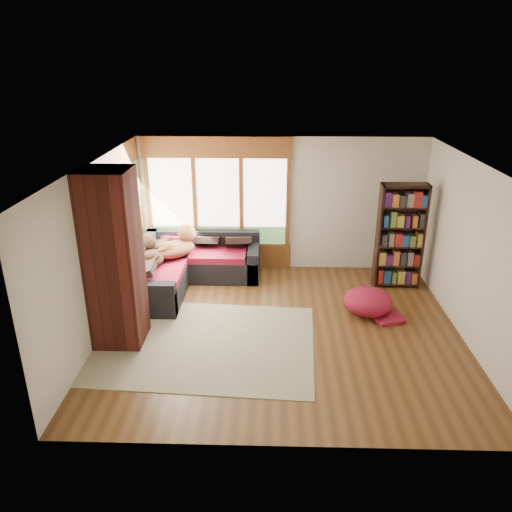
% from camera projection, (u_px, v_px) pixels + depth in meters
% --- Properties ---
extents(floor, '(5.50, 5.50, 0.00)m').
position_uv_depth(floor, '(281.00, 330.00, 7.80)').
color(floor, '#4E3015').
rests_on(floor, ground).
extents(ceiling, '(5.50, 5.50, 0.00)m').
position_uv_depth(ceiling, '(285.00, 164.00, 6.82)').
color(ceiling, white).
extents(wall_back, '(5.50, 0.04, 2.60)m').
position_uv_depth(wall_back, '(280.00, 205.00, 9.62)').
color(wall_back, silver).
rests_on(wall_back, ground).
extents(wall_front, '(5.50, 0.04, 2.60)m').
position_uv_depth(wall_front, '(288.00, 345.00, 4.99)').
color(wall_front, silver).
rests_on(wall_front, ground).
extents(wall_left, '(0.04, 5.00, 2.60)m').
position_uv_depth(wall_left, '(97.00, 251.00, 7.39)').
color(wall_left, silver).
rests_on(wall_left, ground).
extents(wall_right, '(0.04, 5.00, 2.60)m').
position_uv_depth(wall_right, '(472.00, 255.00, 7.23)').
color(wall_right, silver).
rests_on(wall_right, ground).
extents(windows_back, '(2.82, 0.10, 1.90)m').
position_uv_depth(windows_back, '(218.00, 202.00, 9.61)').
color(windows_back, brown).
rests_on(windows_back, wall_back).
extents(windows_left, '(0.10, 2.62, 1.90)m').
position_uv_depth(windows_left, '(122.00, 222.00, 8.48)').
color(windows_left, brown).
rests_on(windows_left, wall_left).
extents(roller_blind, '(0.03, 0.72, 0.90)m').
position_uv_depth(roller_blind, '(134.00, 187.00, 9.09)').
color(roller_blind, '#5F7C48').
rests_on(roller_blind, wall_left).
extents(brick_chimney, '(0.70, 0.70, 2.60)m').
position_uv_depth(brick_chimney, '(114.00, 260.00, 7.05)').
color(brick_chimney, '#471914').
rests_on(brick_chimney, ground).
extents(sectional_sofa, '(2.20, 2.20, 0.80)m').
position_uv_depth(sectional_sofa, '(175.00, 267.00, 9.31)').
color(sectional_sofa, black).
rests_on(sectional_sofa, ground).
extents(area_rug, '(3.35, 2.64, 0.01)m').
position_uv_depth(area_rug, '(205.00, 343.00, 7.44)').
color(area_rug, beige).
rests_on(area_rug, ground).
extents(bookshelf, '(0.83, 0.28, 1.93)m').
position_uv_depth(bookshelf, '(400.00, 237.00, 8.93)').
color(bookshelf, black).
rests_on(bookshelf, ground).
extents(pouf, '(0.98, 0.98, 0.43)m').
position_uv_depth(pouf, '(368.00, 301.00, 8.21)').
color(pouf, maroon).
rests_on(pouf, area_rug).
extents(dog_tan, '(0.93, 0.96, 0.47)m').
position_uv_depth(dog_tan, '(178.00, 244.00, 9.14)').
color(dog_tan, brown).
rests_on(dog_tan, sectional_sofa).
extents(dog_brindle, '(0.64, 0.81, 0.40)m').
position_uv_depth(dog_brindle, '(150.00, 252.00, 8.84)').
color(dog_brindle, black).
rests_on(dog_brindle, sectional_sofa).
extents(throw_pillows, '(1.98, 1.68, 0.45)m').
position_uv_depth(throw_pillows, '(177.00, 240.00, 9.26)').
color(throw_pillows, black).
rests_on(throw_pillows, sectional_sofa).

